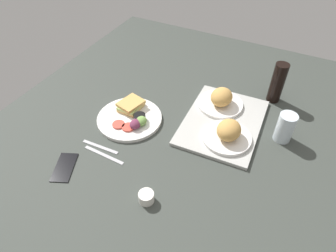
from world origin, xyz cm
name	(u,v)px	position (x,y,z in cm)	size (l,w,h in cm)	color
ground_plane	(164,130)	(0.00, 0.00, -1.50)	(190.00, 150.00, 3.00)	#383D38
serving_tray	(223,122)	(-14.50, 22.48, 0.80)	(45.00, 33.00, 1.60)	#B2B2AD
bread_plate_near	(221,100)	(-24.21, 17.69, 5.00)	(21.44, 21.44, 9.26)	white
bread_plate_far	(228,133)	(-4.42, 27.70, 5.04)	(20.78, 20.78, 9.21)	white
plate_with_salad	(131,117)	(1.84, -16.09, 1.67)	(29.56, 29.56, 5.40)	white
drinking_glass	(285,127)	(-16.68, 48.26, 6.59)	(7.37, 7.37, 13.19)	silver
soda_bottle	(277,83)	(-42.21, 38.92, 10.08)	(6.40, 6.40, 20.16)	black
espresso_cup	(146,197)	(36.18, 11.60, 2.00)	(5.60, 5.60, 4.00)	silver
fork	(100,147)	(22.49, -18.50, 0.25)	(17.00, 1.40, 0.50)	#B7B7BC
knife	(104,155)	(25.49, -14.50, 0.25)	(19.00, 1.40, 0.50)	#B7B7BC
cell_phone	(64,167)	(37.72, -24.57, 0.40)	(14.40, 7.20, 0.80)	black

